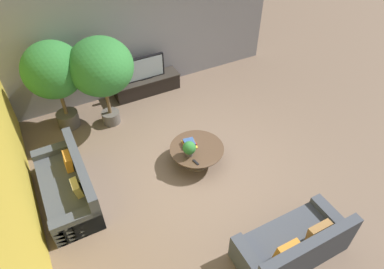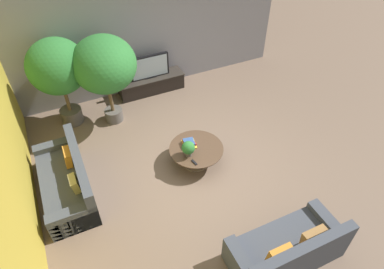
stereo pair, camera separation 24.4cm
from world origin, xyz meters
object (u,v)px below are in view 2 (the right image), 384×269
object	(u,v)px
media_console	(151,84)
coffee_table	(196,152)
television	(149,67)
potted_palm_tall	(58,69)
potted_plant_tabletop	(188,148)
couch_by_wall	(67,182)
couch_near_entry	(287,249)
potted_palm_corner	(104,66)

from	to	relation	value
media_console	coffee_table	size ratio (longest dim) A/B	1.56
coffee_table	television	bearing A→B (deg)	89.39
potted_palm_tall	potted_plant_tabletop	world-z (taller)	potted_palm_tall
television	potted_palm_tall	size ratio (longest dim) A/B	0.48
coffee_table	potted_palm_tall	bearing A→B (deg)	130.91
coffee_table	potted_palm_tall	world-z (taller)	potted_palm_tall
coffee_table	couch_by_wall	distance (m)	2.57
couch_near_entry	potted_palm_corner	size ratio (longest dim) A/B	0.86
coffee_table	couch_near_entry	bearing A→B (deg)	-82.00
television	couch_by_wall	size ratio (longest dim) A/B	0.50
potted_palm_corner	couch_by_wall	bearing A→B (deg)	-127.48
media_console	couch_by_wall	distance (m)	3.61
potted_palm_tall	potted_palm_corner	xyz separation A→B (m)	(0.92, -0.35, 0.04)
couch_by_wall	potted_palm_corner	distance (m)	2.54
media_console	potted_plant_tabletop	xyz separation A→B (m)	(-0.26, -2.93, 0.34)
potted_palm_tall	potted_palm_corner	distance (m)	0.98
potted_palm_corner	potted_palm_tall	bearing A→B (deg)	158.98
television	couch_by_wall	world-z (taller)	television
potted_plant_tabletop	television	bearing A→B (deg)	85.01
media_console	coffee_table	bearing A→B (deg)	-90.60
media_console	couch_near_entry	world-z (taller)	couch_near_entry
television	potted_palm_tall	world-z (taller)	potted_palm_tall
media_console	coffee_table	xyz separation A→B (m)	(-0.03, -2.83, 0.04)
potted_palm_corner	potted_plant_tabletop	bearing A→B (deg)	-66.23
television	coffee_table	bearing A→B (deg)	-90.61
television	potted_palm_tall	bearing A→B (deg)	-169.38
couch_near_entry	potted_plant_tabletop	world-z (taller)	couch_near_entry
potted_palm_tall	couch_near_entry	bearing A→B (deg)	-63.81
television	potted_palm_corner	bearing A→B (deg)	-148.27
television	potted_palm_corner	xyz separation A→B (m)	(-1.22, -0.75, 0.75)
potted_palm_corner	coffee_table	bearing A→B (deg)	-60.24
couch_near_entry	media_console	bearing A→B (deg)	-86.47
couch_by_wall	potted_plant_tabletop	bearing A→B (deg)	80.18
couch_by_wall	couch_near_entry	world-z (taller)	same
coffee_table	potted_plant_tabletop	distance (m)	0.39
potted_palm_tall	potted_palm_corner	bearing A→B (deg)	-21.02
couch_by_wall	potted_plant_tabletop	xyz separation A→B (m)	(2.32, -0.40, 0.28)
media_console	couch_near_entry	xyz separation A→B (m)	(0.33, -5.41, 0.06)
television	coffee_table	distance (m)	2.86
media_console	couch_by_wall	xyz separation A→B (m)	(-2.58, -2.53, 0.06)
television	potted_palm_tall	distance (m)	2.28
couch_near_entry	potted_palm_tall	xyz separation A→B (m)	(-2.46, 5.01, 1.16)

